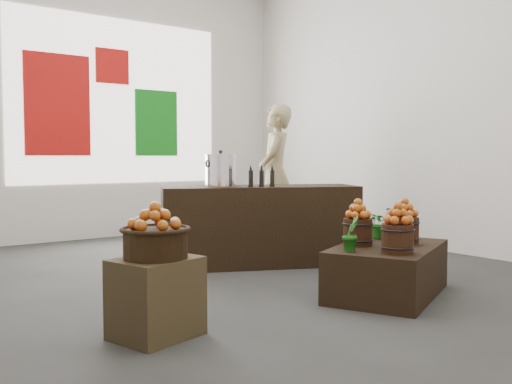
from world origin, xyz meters
TOP-DOWN VIEW (x-y plane):
  - ground at (0.00, 0.00)m, footprint 7.00×7.00m
  - back_wall at (0.00, 3.50)m, footprint 6.00×0.04m
  - back_opening at (0.30, 3.48)m, footprint 3.20×0.02m
  - deco_red_left at (-0.60, 3.47)m, footprint 0.90×0.04m
  - deco_green_right at (0.90, 3.47)m, footprint 0.70×0.04m
  - deco_red_upper at (0.20, 3.47)m, footprint 0.50×0.04m
  - crate at (-1.45, -1.15)m, footprint 0.62×0.55m
  - wicker_basket at (-1.45, -1.15)m, footprint 0.42×0.42m
  - apples_in_basket at (-1.45, -1.15)m, footprint 0.33×0.33m
  - display_table at (0.66, -1.31)m, footprint 1.45×1.21m
  - apple_bucket_front_left at (0.41, -1.61)m, footprint 0.25×0.25m
  - apples_in_bucket_front_left at (0.41, -1.61)m, footprint 0.19×0.19m
  - apple_bucket_front_right at (0.85, -1.33)m, footprint 0.25×0.25m
  - apples_in_bucket_front_right at (0.85, -1.33)m, footprint 0.19×0.19m
  - apple_bucket_rear at (0.45, -1.15)m, footprint 0.25×0.25m
  - apples_in_bucket_rear at (0.45, -1.15)m, footprint 0.19×0.19m
  - herb_garnish_right at (0.92, -0.99)m, footprint 0.29×0.26m
  - herb_garnish_left at (0.18, -1.33)m, footprint 0.19×0.17m
  - counter at (0.62, 0.45)m, footprint 2.21×1.51m
  - stock_pot_left at (0.22, 0.64)m, footprint 0.33×0.33m
  - oil_cruets at (0.53, 0.26)m, footprint 0.23×0.15m
  - shopper at (1.74, 1.59)m, footprint 0.81×0.81m

SIDE VIEW (x-z plane):
  - ground at x=0.00m, z-range 0.00..0.00m
  - display_table at x=0.66m, z-range 0.00..0.43m
  - crate at x=-1.45m, z-range 0.00..0.52m
  - counter at x=0.62m, z-range 0.00..0.87m
  - apple_bucket_front_left at x=0.41m, z-range 0.43..0.66m
  - apple_bucket_front_right at x=0.85m, z-range 0.43..0.66m
  - apple_bucket_rear at x=0.45m, z-range 0.43..0.66m
  - herb_garnish_left at x=0.18m, z-range 0.43..0.71m
  - herb_garnish_right at x=0.92m, z-range 0.43..0.72m
  - wicker_basket at x=-1.45m, z-range 0.52..0.71m
  - apples_in_bucket_front_left at x=0.41m, z-range 0.66..0.83m
  - apples_in_bucket_front_right at x=0.85m, z-range 0.66..0.83m
  - apples_in_bucket_rear at x=0.45m, z-range 0.66..0.83m
  - apples_in_basket at x=-1.45m, z-range 0.71..0.89m
  - shopper at x=1.74m, z-range 0.00..1.90m
  - oil_cruets at x=0.53m, z-range 0.87..1.11m
  - stock_pot_left at x=0.22m, z-range 0.87..1.19m
  - deco_green_right at x=0.90m, z-range 1.20..2.20m
  - deco_red_left at x=-0.60m, z-range 1.20..2.60m
  - back_wall at x=0.00m, z-range 0.00..4.00m
  - back_opening at x=0.30m, z-range 0.80..3.20m
  - deco_red_upper at x=0.20m, z-range 2.25..2.75m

